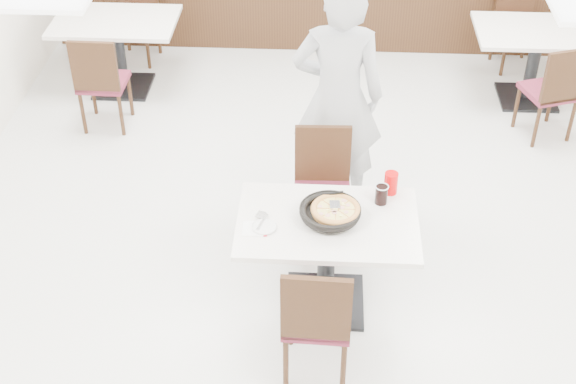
# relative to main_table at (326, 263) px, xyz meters

# --- Properties ---
(floor) EXTENTS (7.00, 7.00, 0.00)m
(floor) POSITION_rel_main_table_xyz_m (-0.08, 0.48, -0.38)
(floor) COLOR beige
(floor) RESTS_ON ground
(wainscot_back) EXTENTS (5.90, 0.03, 1.10)m
(wainscot_back) POSITION_rel_main_table_xyz_m (-0.08, 3.96, 0.18)
(wainscot_back) COLOR black
(wainscot_back) RESTS_ON floor
(main_table) EXTENTS (1.27, 0.91, 0.75)m
(main_table) POSITION_rel_main_table_xyz_m (0.00, 0.00, 0.00)
(main_table) COLOR silver
(main_table) RESTS_ON floor
(chair_near) EXTENTS (0.43, 0.43, 0.95)m
(chair_near) POSITION_rel_main_table_xyz_m (-0.05, -0.59, 0.10)
(chair_near) COLOR black
(chair_near) RESTS_ON floor
(chair_far) EXTENTS (0.43, 0.43, 0.95)m
(chair_far) POSITION_rel_main_table_xyz_m (-0.04, 0.66, 0.10)
(chair_far) COLOR black
(chair_far) RESTS_ON floor
(trivet) EXTENTS (0.15, 0.15, 0.04)m
(trivet) POSITION_rel_main_table_xyz_m (-0.01, 0.01, 0.39)
(trivet) COLOR black
(trivet) RESTS_ON main_table
(pizza_pan) EXTENTS (0.43, 0.43, 0.01)m
(pizza_pan) POSITION_rel_main_table_xyz_m (0.01, 0.02, 0.42)
(pizza_pan) COLOR black
(pizza_pan) RESTS_ON trivet
(pizza) EXTENTS (0.34, 0.34, 0.02)m
(pizza) POSITION_rel_main_table_xyz_m (0.05, 0.03, 0.44)
(pizza) COLOR #BC8649
(pizza) RESTS_ON pizza_pan
(pizza_server) EXTENTS (0.07, 0.09, 0.00)m
(pizza_server) POSITION_rel_main_table_xyz_m (0.04, 0.06, 0.47)
(pizza_server) COLOR white
(pizza_server) RESTS_ON pizza
(napkin) EXTENTS (0.16, 0.16, 0.00)m
(napkin) POSITION_rel_main_table_xyz_m (-0.48, -0.11, 0.38)
(napkin) COLOR white
(napkin) RESTS_ON main_table
(side_plate) EXTENTS (0.17, 0.17, 0.01)m
(side_plate) POSITION_rel_main_table_xyz_m (-0.41, -0.10, 0.38)
(side_plate) COLOR silver
(side_plate) RESTS_ON napkin
(fork) EXTENTS (0.07, 0.17, 0.00)m
(fork) POSITION_rel_main_table_xyz_m (-0.43, -0.06, 0.39)
(fork) COLOR white
(fork) RESTS_ON side_plate
(cola_glass) EXTENTS (0.09, 0.09, 0.13)m
(cola_glass) POSITION_rel_main_table_xyz_m (0.36, 0.22, 0.44)
(cola_glass) COLOR black
(cola_glass) RESTS_ON main_table
(red_cup) EXTENTS (0.10, 0.10, 0.16)m
(red_cup) POSITION_rel_main_table_xyz_m (0.42, 0.34, 0.45)
(red_cup) COLOR #C00406
(red_cup) RESTS_ON main_table
(diner_person) EXTENTS (0.72, 0.48, 1.95)m
(diner_person) POSITION_rel_main_table_xyz_m (0.05, 1.23, 0.60)
(diner_person) COLOR #ABABAF
(diner_person) RESTS_ON floor
(bg_table_left) EXTENTS (1.23, 0.85, 0.75)m
(bg_table_left) POSITION_rel_main_table_xyz_m (-2.12, 3.00, 0.00)
(bg_table_left) COLOR silver
(bg_table_left) RESTS_ON floor
(bg_chair_left_near) EXTENTS (0.43, 0.43, 0.95)m
(bg_chair_left_near) POSITION_rel_main_table_xyz_m (-2.10, 2.30, 0.10)
(bg_chair_left_near) COLOR black
(bg_chair_left_near) RESTS_ON floor
(bg_chair_left_far) EXTENTS (0.47, 0.47, 0.95)m
(bg_chair_left_far) POSITION_rel_main_table_xyz_m (-2.09, 3.64, 0.10)
(bg_chair_left_far) COLOR black
(bg_chair_left_far) RESTS_ON floor
(bg_table_right) EXTENTS (1.22, 0.82, 0.75)m
(bg_table_right) POSITION_rel_main_table_xyz_m (1.97, 3.00, 0.00)
(bg_table_right) COLOR silver
(bg_table_right) RESTS_ON floor
(bg_chair_right_near) EXTENTS (0.54, 0.54, 0.95)m
(bg_chair_right_near) POSITION_rel_main_table_xyz_m (1.97, 2.35, 0.10)
(bg_chair_right_near) COLOR black
(bg_chair_right_near) RESTS_ON floor
(bg_chair_right_far) EXTENTS (0.49, 0.49, 0.95)m
(bg_chair_right_far) POSITION_rel_main_table_xyz_m (1.93, 3.69, 0.10)
(bg_chair_right_far) COLOR black
(bg_chair_right_far) RESTS_ON floor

